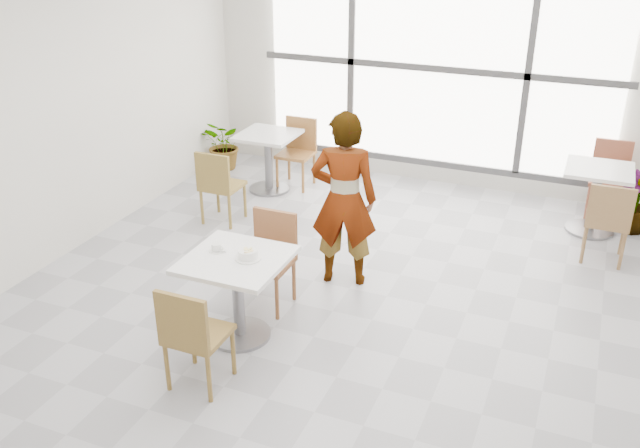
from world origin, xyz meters
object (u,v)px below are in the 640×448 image
at_px(bg_chair_left_near, 218,182).
at_px(bg_chair_left_far, 298,147).
at_px(chair_far, 271,252).
at_px(plant_left, 226,145).
at_px(coffee_cup, 217,248).
at_px(chair_near, 192,332).
at_px(main_table, 237,282).
at_px(oatmeal_bowl, 248,254).
at_px(bg_table_right, 596,191).
at_px(bg_chair_right_near, 608,218).
at_px(bg_table_left, 268,154).
at_px(plant_right, 635,202).
at_px(person, 344,200).
at_px(bg_chair_right_far, 610,173).

distance_m(bg_chair_left_near, bg_chair_left_far, 1.49).
distance_m(chair_far, bg_chair_left_far, 2.92).
bearing_deg(plant_left, coffee_cup, -61.11).
bearing_deg(plant_left, chair_near, -63.28).
bearing_deg(chair_far, chair_near, -88.90).
bearing_deg(main_table, oatmeal_bowl, 10.90).
bearing_deg(bg_table_right, oatmeal_bowl, -127.47).
xyz_separation_m(oatmeal_bowl, bg_chair_right_near, (2.68, 2.56, -0.29)).
relative_size(coffee_cup, bg_table_left, 0.21).
distance_m(coffee_cup, bg_chair_left_near, 2.19).
bearing_deg(plant_right, chair_near, -125.52).
distance_m(person, bg_chair_left_far, 2.60).
distance_m(oatmeal_bowl, bg_table_right, 4.17).
bearing_deg(bg_chair_right_far, coffee_cup, -127.31).
relative_size(bg_table_right, bg_chair_right_near, 0.86).
xyz_separation_m(chair_near, bg_chair_right_far, (2.73, 4.66, 0.00)).
bearing_deg(coffee_cup, chair_far, 70.80).
bearing_deg(chair_near, bg_chair_right_far, -120.35).
bearing_deg(chair_far, main_table, -89.93).
height_order(bg_chair_left_near, bg_chair_right_near, same).
distance_m(chair_near, chair_far, 1.36).
relative_size(person, bg_chair_left_far, 1.95).
height_order(chair_far, bg_chair_left_far, same).
bearing_deg(person, plant_left, -56.40).
height_order(bg_table_left, plant_left, bg_table_left).
relative_size(person, bg_chair_left_near, 1.95).
bearing_deg(chair_far, plant_left, 126.14).
xyz_separation_m(chair_near, person, (0.44, 1.97, 0.35)).
bearing_deg(plant_right, bg_chair_right_near, -106.65).
relative_size(bg_chair_left_far, bg_chair_right_far, 1.00).
relative_size(chair_far, plant_left, 1.26).
xyz_separation_m(bg_table_left, plant_left, (-0.88, 0.46, -0.14)).
xyz_separation_m(chair_near, oatmeal_bowl, (0.08, 0.76, 0.29)).
height_order(chair_near, oatmeal_bowl, chair_near).
height_order(bg_chair_left_near, plant_right, bg_chair_left_near).
relative_size(oatmeal_bowl, person, 0.12).
bearing_deg(bg_chair_left_near, bg_table_left, -93.30).
distance_m(chair_far, person, 0.85).
bearing_deg(bg_chair_left_near, plant_left, -62.73).
bearing_deg(bg_chair_left_near, chair_far, 134.77).
distance_m(main_table, chair_far, 0.62).
relative_size(chair_near, plant_right, 1.27).
bearing_deg(bg_table_left, bg_table_right, 4.06).
distance_m(coffee_cup, person, 1.36).
xyz_separation_m(bg_chair_left_near, plant_left, (-0.82, 1.59, -0.16)).
height_order(bg_chair_left_far, plant_left, bg_chair_left_far).
height_order(bg_table_left, bg_chair_right_far, bg_chair_right_far).
relative_size(chair_near, chair_far, 1.00).
relative_size(coffee_cup, plant_left, 0.23).
distance_m(main_table, chair_near, 0.74).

